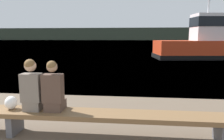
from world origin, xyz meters
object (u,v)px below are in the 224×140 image
Objects in this scene: shopping_bag at (11,103)px; person_right at (53,90)px; bench_main at (14,113)px; tugboat_red at (206,45)px; person_left at (32,88)px.

person_right is at bearing -0.71° from shopping_bag.
person_right is (0.80, 0.01, 0.49)m from bench_main.
tugboat_red is at bearing 62.32° from bench_main.
person_left is 3.82× the size of shopping_bag.
person_left is at bearing -1.59° from shopping_bag.
tugboat_red is (8.60, 16.25, 0.60)m from shopping_bag.
person_left is 0.42m from person_right.
shopping_bag is (-0.87, 0.01, -0.29)m from person_right.
shopping_bag is 0.03× the size of tugboat_red.
person_left is 0.55m from shopping_bag.
tugboat_red is (8.53, 16.26, 0.81)m from bench_main.
tugboat_red reaches higher than shopping_bag.
person_right is at bearing 0.53° from bench_main.
tugboat_red is (8.14, 16.26, 0.29)m from person_left.
bench_main is 0.94m from person_right.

